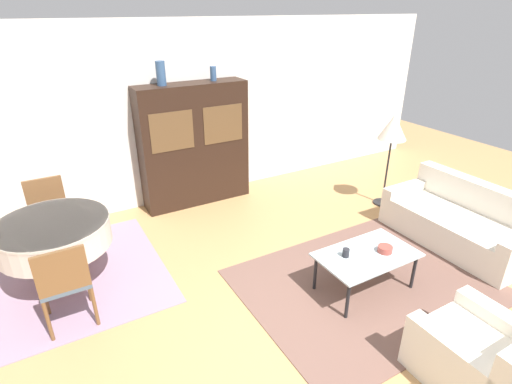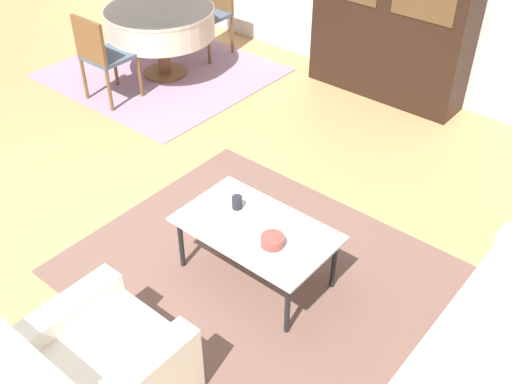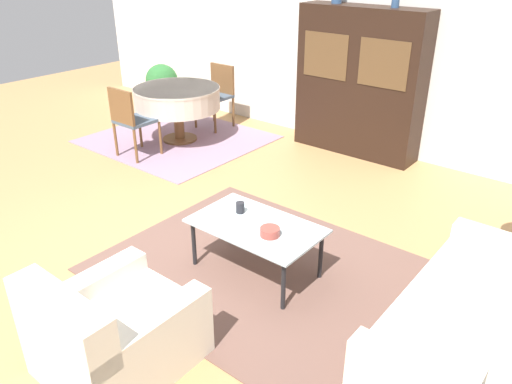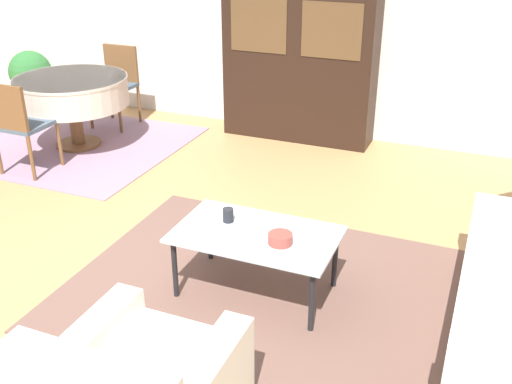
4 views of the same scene
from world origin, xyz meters
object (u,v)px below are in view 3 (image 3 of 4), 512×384
(armchair, at_px, (112,333))
(potted_plant, at_px, (162,82))
(cup, at_px, (240,207))
(couch, at_px, (484,329))
(bowl, at_px, (270,232))
(dining_chair_near, at_px, (131,118))
(dining_table, at_px, (177,99))
(dining_chair_far, at_px, (217,92))
(display_cabinet, at_px, (359,83))
(coffee_table, at_px, (256,229))

(armchair, distance_m, potted_plant, 5.93)
(armchair, height_order, cup, armchair)
(potted_plant, bearing_deg, couch, -23.58)
(couch, height_order, potted_plant, couch)
(armchair, bearing_deg, bowl, 80.28)
(dining_chair_near, bearing_deg, dining_table, 90.00)
(dining_table, relative_size, dining_chair_near, 1.29)
(dining_chair_near, height_order, potted_plant, dining_chair_near)
(armchair, xyz_separation_m, dining_chair_far, (-2.80, 4.00, 0.26))
(display_cabinet, relative_size, dining_chair_near, 2.03)
(armchair, bearing_deg, cup, 97.49)
(armchair, height_order, display_cabinet, display_cabinet)
(dining_chair_far, height_order, cup, dining_chair_far)
(display_cabinet, xyz_separation_m, dining_table, (-2.11, -1.19, -0.32))
(armchair, bearing_deg, dining_chair_far, 124.99)
(couch, bearing_deg, armchair, 129.98)
(armchair, height_order, coffee_table, armchair)
(dining_table, bearing_deg, bowl, -31.52)
(dining_chair_far, distance_m, cup, 3.62)
(dining_chair_far, bearing_deg, display_cabinet, -169.67)
(couch, xyz_separation_m, display_cabinet, (-2.50, 2.86, 0.65))
(dining_table, height_order, bowl, dining_table)
(armchair, bearing_deg, potted_plant, 135.43)
(couch, distance_m, bowl, 1.61)
(display_cabinet, relative_size, cup, 19.62)
(couch, xyz_separation_m, coffee_table, (-1.78, -0.12, 0.14))
(couch, relative_size, display_cabinet, 0.98)
(cup, bearing_deg, dining_table, 146.60)
(cup, bearing_deg, bowl, -18.28)
(coffee_table, bearing_deg, potted_plant, 147.08)
(couch, relative_size, bowl, 11.58)
(couch, xyz_separation_m, dining_chair_far, (-4.62, 2.47, 0.26))
(bowl, bearing_deg, dining_table, 148.48)
(couch, relative_size, dining_chair_far, 1.98)
(dining_table, xyz_separation_m, dining_chair_far, (0.00, 0.80, -0.07))
(dining_table, height_order, cup, dining_table)
(couch, relative_size, potted_plant, 2.50)
(armchair, relative_size, dining_table, 0.77)
(dining_chair_near, bearing_deg, armchair, -40.53)
(armchair, xyz_separation_m, dining_table, (-2.80, 3.20, 0.33))
(couch, distance_m, display_cabinet, 3.85)
(display_cabinet, distance_m, potted_plant, 3.58)
(display_cabinet, xyz_separation_m, bowl, (0.92, -3.04, -0.43))
(couch, relative_size, coffee_table, 1.70)
(armchair, relative_size, potted_plant, 1.25)
(dining_table, distance_m, cup, 3.12)
(coffee_table, bearing_deg, display_cabinet, 103.66)
(armchair, xyz_separation_m, cup, (-0.19, 1.48, 0.22))
(bowl, bearing_deg, cup, 161.72)
(bowl, xyz_separation_m, potted_plant, (-4.46, 2.82, -0.07))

